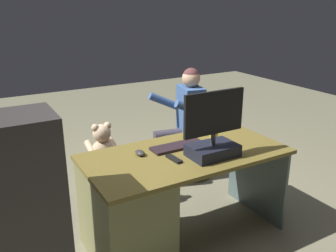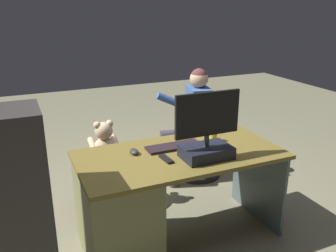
# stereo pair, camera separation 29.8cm
# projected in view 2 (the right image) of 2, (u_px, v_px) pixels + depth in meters

# --- Properties ---
(ground_plane) EXTENTS (10.00, 10.00, 0.00)m
(ground_plane) POSITION_uv_depth(u_px,v_px,m) (161.00, 212.00, 3.19)
(ground_plane) COLOR #737056
(desk) EXTENTS (1.49, 0.75, 0.71)m
(desk) POSITION_uv_depth(u_px,v_px,m) (131.00, 203.00, 2.60)
(desk) COLOR brown
(desk) RESTS_ON ground_plane
(monitor) EXTENTS (0.48, 0.23, 0.47)m
(monitor) POSITION_uv_depth(u_px,v_px,m) (207.00, 138.00, 2.51)
(monitor) COLOR black
(monitor) RESTS_ON desk
(keyboard) EXTENTS (0.42, 0.14, 0.02)m
(keyboard) POSITION_uv_depth(u_px,v_px,m) (174.00, 146.00, 2.73)
(keyboard) COLOR black
(keyboard) RESTS_ON desk
(computer_mouse) EXTENTS (0.06, 0.10, 0.04)m
(computer_mouse) POSITION_uv_depth(u_px,v_px,m) (134.00, 152.00, 2.62)
(computer_mouse) COLOR #2D2B29
(computer_mouse) RESTS_ON desk
(cup) EXTENTS (0.06, 0.06, 0.10)m
(cup) POSITION_uv_depth(u_px,v_px,m) (213.00, 135.00, 2.84)
(cup) COLOR yellow
(cup) RESTS_ON desk
(tv_remote) EXTENTS (0.06, 0.15, 0.02)m
(tv_remote) POSITION_uv_depth(u_px,v_px,m) (166.00, 159.00, 2.52)
(tv_remote) COLOR black
(tv_remote) RESTS_ON desk
(office_chair_teddy) EXTENTS (0.50, 0.50, 0.44)m
(office_chair_teddy) POSITION_uv_depth(u_px,v_px,m) (107.00, 179.00, 3.25)
(office_chair_teddy) COLOR black
(office_chair_teddy) RESTS_ON ground_plane
(teddy_bear) EXTENTS (0.25, 0.26, 0.36)m
(teddy_bear) POSITION_uv_depth(u_px,v_px,m) (104.00, 142.00, 3.15)
(teddy_bear) COLOR #CFAD8B
(teddy_bear) RESTS_ON office_chair_teddy
(visitor_chair) EXTENTS (0.52, 0.52, 0.44)m
(visitor_chair) POSITION_uv_depth(u_px,v_px,m) (197.00, 152.00, 3.83)
(visitor_chair) COLOR black
(visitor_chair) RESTS_ON ground_plane
(person) EXTENTS (0.55, 0.54, 1.14)m
(person) POSITION_uv_depth(u_px,v_px,m) (192.00, 116.00, 3.65)
(person) COLOR #375588
(person) RESTS_ON ground_plane
(equipment_rack) EXTENTS (0.44, 0.36, 1.21)m
(equipment_rack) POSITION_uv_depth(u_px,v_px,m) (11.00, 210.00, 2.11)
(equipment_rack) COLOR #2E2A29
(equipment_rack) RESTS_ON ground_plane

